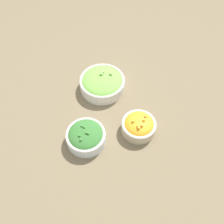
{
  "coord_description": "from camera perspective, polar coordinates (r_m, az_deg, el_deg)",
  "views": [
    {
      "loc": [
        -0.59,
        0.02,
        0.9
      ],
      "look_at": [
        0.0,
        0.0,
        0.03
      ],
      "focal_mm": 40.0,
      "sensor_mm": 36.0,
      "label": 1
    }
  ],
  "objects": [
    {
      "name": "bowl_squash",
      "position": [
        1.01,
        6.11,
        -3.1
      ],
      "size": [
        0.14,
        0.14,
        0.08
      ],
      "color": "beige",
      "rests_on": "ground_plane"
    },
    {
      "name": "bowl_lettuce",
      "position": [
        1.14,
        -2.26,
        6.76
      ],
      "size": [
        0.2,
        0.2,
        0.08
      ],
      "color": "silver",
      "rests_on": "ground_plane"
    },
    {
      "name": "ground_plane",
      "position": [
        1.07,
        0.0,
        -0.9
      ],
      "size": [
        3.0,
        3.0,
        0.0
      ],
      "primitive_type": "plane",
      "color": "#75664C"
    },
    {
      "name": "bowl_broccoli",
      "position": [
        0.98,
        -6.02,
        -5.52
      ],
      "size": [
        0.16,
        0.16,
        0.08
      ],
      "color": "silver",
      "rests_on": "ground_plane"
    }
  ]
}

